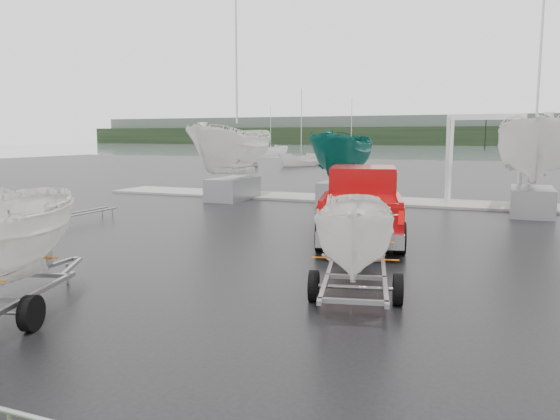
# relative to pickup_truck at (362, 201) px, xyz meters

# --- Properties ---
(ground_plane) EXTENTS (120.00, 120.00, 0.00)m
(ground_plane) POSITION_rel_pickup_truck_xyz_m (-1.30, -3.66, -1.13)
(ground_plane) COLOR black
(ground_plane) RESTS_ON ground
(lake) EXTENTS (300.00, 300.00, 0.00)m
(lake) POSITION_rel_pickup_truck_xyz_m (-1.30, 96.34, -1.14)
(lake) COLOR slate
(lake) RESTS_ON ground
(dock) EXTENTS (30.00, 3.00, 0.12)m
(dock) POSITION_rel_pickup_truck_xyz_m (-1.30, 9.34, -1.08)
(dock) COLOR gray
(dock) RESTS_ON ground
(treeline) EXTENTS (300.00, 8.00, 6.00)m
(treeline) POSITION_rel_pickup_truck_xyz_m (-1.30, 166.34, 1.87)
(treeline) COLOR black
(treeline) RESTS_ON ground
(far_hill) EXTENTS (300.00, 6.00, 10.00)m
(far_hill) POSITION_rel_pickup_truck_xyz_m (-1.30, 174.34, 3.87)
(far_hill) COLOR #4C5651
(far_hill) RESTS_ON ground
(pickup_truck) EXTENTS (3.64, 6.87, 2.18)m
(pickup_truck) POSITION_rel_pickup_truck_xyz_m (0.00, 0.00, 0.00)
(pickup_truck) COLOR maroon
(pickup_truck) RESTS_ON ground
(trailer_hitched) EXTENTS (1.96, 3.77, 4.50)m
(trailer_hitched) POSITION_rel_pickup_truck_xyz_m (1.54, -6.63, 1.32)
(trailer_hitched) COLOR gray
(trailer_hitched) RESTS_ON ground
(boat_hoist) EXTENTS (3.30, 2.18, 4.12)m
(boat_hoist) POSITION_rel_pickup_truck_xyz_m (3.21, 9.34, 1.54)
(boat_hoist) COLOR silver
(boat_hoist) RESTS_ON ground
(keelboat_0) EXTENTS (2.60, 3.20, 10.77)m
(keelboat_0) POSITION_rel_pickup_truck_xyz_m (-8.38, 7.34, 3.00)
(keelboat_0) COLOR gray
(keelboat_0) RESTS_ON ground
(keelboat_1) EXTENTS (2.23, 3.20, 7.03)m
(keelboat_1) POSITION_rel_pickup_truck_xyz_m (-2.79, 7.54, 2.38)
(keelboat_1) COLOR gray
(keelboat_1) RESTS_ON ground
(keelboat_2) EXTENTS (2.80, 3.20, 10.98)m
(keelboat_2) POSITION_rel_pickup_truck_xyz_m (5.17, 7.34, 3.32)
(keelboat_2) COLOR gray
(keelboat_2) RESTS_ON ground
(mast_rack_0) EXTENTS (0.56, 6.50, 0.06)m
(mast_rack_0) POSITION_rel_pickup_truck_xyz_m (-10.30, -2.66, -0.78)
(mast_rack_0) COLOR gray
(mast_rack_0) RESTS_ON ground
(moored_boat_0) EXTENTS (3.04, 3.07, 10.95)m
(moored_boat_0) POSITION_rel_pickup_truck_xyz_m (-15.90, 37.46, -1.13)
(moored_boat_0) COLOR silver
(moored_boat_0) RESTS_ON ground
(moored_boat_1) EXTENTS (3.74, 3.79, 11.94)m
(moored_boat_1) POSITION_rel_pickup_truck_xyz_m (-14.84, 53.50, -1.13)
(moored_boat_1) COLOR silver
(moored_boat_1) RESTS_ON ground
(moored_boat_4) EXTENTS (3.67, 3.71, 11.63)m
(moored_boat_4) POSITION_rel_pickup_truck_xyz_m (-31.41, 65.05, -1.13)
(moored_boat_4) COLOR silver
(moored_boat_4) RESTS_ON ground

